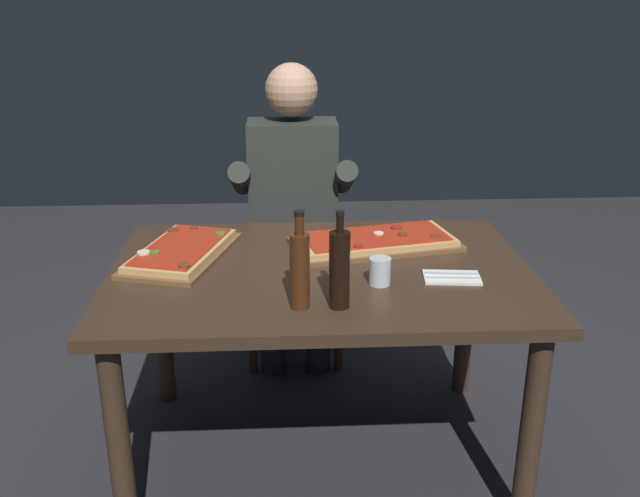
% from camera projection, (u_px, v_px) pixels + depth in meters
% --- Properties ---
extents(ground_plane, '(6.40, 6.40, 0.00)m').
position_uv_depth(ground_plane, '(321.00, 452.00, 2.58)').
color(ground_plane, '#2D2D33').
extents(dining_table, '(1.40, 0.96, 0.74)m').
position_uv_depth(dining_table, '(321.00, 294.00, 2.35)').
color(dining_table, '#3D2B1E').
rests_on(dining_table, ground_plane).
extents(pizza_rectangular_front, '(0.64, 0.40, 0.05)m').
position_uv_depth(pizza_rectangular_front, '(375.00, 241.00, 2.50)').
color(pizza_rectangular_front, brown).
rests_on(pizza_rectangular_front, dining_table).
extents(pizza_rectangular_left, '(0.40, 0.54, 0.05)m').
position_uv_depth(pizza_rectangular_left, '(182.00, 252.00, 2.40)').
color(pizza_rectangular_left, brown).
rests_on(pizza_rectangular_left, dining_table).
extents(wine_bottle_dark, '(0.06, 0.06, 0.29)m').
position_uv_depth(wine_bottle_dark, '(340.00, 268.00, 1.99)').
color(wine_bottle_dark, black).
rests_on(wine_bottle_dark, dining_table).
extents(oil_bottle_amber, '(0.06, 0.06, 0.30)m').
position_uv_depth(oil_bottle_amber, '(300.00, 268.00, 1.99)').
color(oil_bottle_amber, '#47230F').
rests_on(oil_bottle_amber, dining_table).
extents(tumbler_near_camera, '(0.07, 0.07, 0.09)m').
position_uv_depth(tumbler_near_camera, '(380.00, 273.00, 2.18)').
color(tumbler_near_camera, silver).
rests_on(tumbler_near_camera, dining_table).
extents(napkin_cutlery_set, '(0.19, 0.13, 0.01)m').
position_uv_depth(napkin_cutlery_set, '(452.00, 277.00, 2.23)').
color(napkin_cutlery_set, white).
rests_on(napkin_cutlery_set, dining_table).
extents(diner_chair, '(0.44, 0.44, 0.87)m').
position_uv_depth(diner_chair, '(294.00, 249.00, 3.20)').
color(diner_chair, '#3D2B1E').
rests_on(diner_chair, ground_plane).
extents(seated_diner, '(0.53, 0.41, 1.33)m').
position_uv_depth(seated_diner, '(293.00, 203.00, 3.00)').
color(seated_diner, '#23232D').
rests_on(seated_diner, ground_plane).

